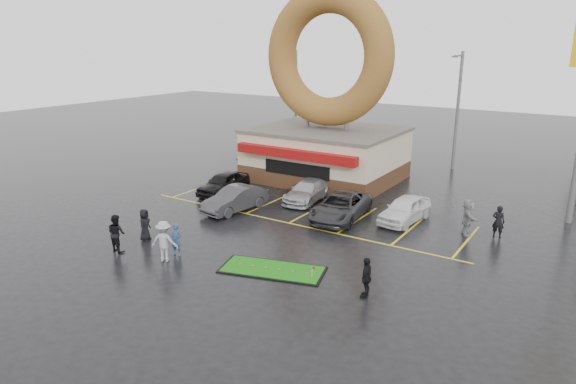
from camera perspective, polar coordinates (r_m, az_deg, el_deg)
The scene contains 18 objects.
ground at distance 25.90m, azimuth -4.02°, elevation -5.60°, with size 120.00×120.00×0.00m, color black.
donut_shop at distance 36.94m, azimuth 4.30°, elevation 8.22°, with size 10.20×8.70×13.50m.
streetlight_left at distance 46.37m, azimuth 0.82°, elevation 10.31°, with size 0.40×2.21×9.00m.
streetlight_mid at distance 41.68m, azimuth 18.31°, elevation 8.82°, with size 0.40×2.21×9.00m.
car_black at distance 34.05m, azimuth -7.19°, elevation 0.99°, with size 1.70×4.21×1.44m, color black.
car_dgrey at distance 30.49m, azimuth -5.88°, elevation -0.79°, with size 1.52×4.36×1.44m, color #333335.
car_silver at distance 32.28m, azimuth 2.19°, elevation 0.12°, with size 1.81×4.45×1.29m, color #A8A8AD.
car_grey at distance 29.15m, azimuth 5.88°, elevation -1.62°, with size 2.37×5.13×1.43m, color #2C2D2F.
car_white at distance 29.27m, azimuth 12.85°, elevation -1.89°, with size 1.67×4.15×1.41m, color white.
person_blue at distance 24.62m, azimuth -12.31°, elevation -5.20°, with size 0.57×0.37×1.56m, color navy.
person_blackjkt at distance 25.80m, azimuth -18.52°, elevation -4.35°, with size 0.89×0.70×1.84m, color black.
person_hoodie at distance 24.06m, azimuth -13.59°, elevation -5.34°, with size 1.24×0.71×1.92m, color #97979A.
person_bystander at distance 26.82m, azimuth -15.63°, elevation -3.53°, with size 0.80×0.52×1.64m, color black.
person_cameraman at distance 20.52m, azimuth 8.71°, elevation -9.35°, with size 0.98×0.41×1.67m, color black.
person_walker_near at distance 28.11m, azimuth 19.32°, elevation -2.61°, with size 1.81×0.58×1.95m, color gray.
person_walker_far at distance 28.34m, azimuth 22.33°, elevation -3.05°, with size 0.62×0.41×1.69m, color black.
dumpster at distance 37.90m, azimuth -4.09°, elevation 2.55°, with size 1.80×1.20×1.30m, color #19431F.
putting_green at distance 22.83m, azimuth -1.73°, elevation -8.60°, with size 4.94×3.15×0.57m.
Camera 1 is at (14.56, -19.11, 9.67)m, focal length 32.00 mm.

